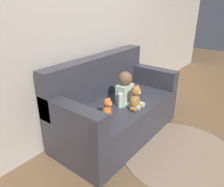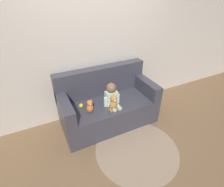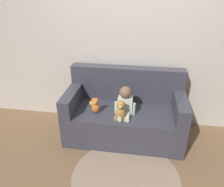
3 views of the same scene
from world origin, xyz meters
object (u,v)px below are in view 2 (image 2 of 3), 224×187
teddy_bear_brown (114,103)px  plush_toy_side (90,106)px  couch (107,105)px  person_baby (112,95)px  toy_ball (81,106)px

teddy_bear_brown → plush_toy_side: (-0.36, 0.11, -0.02)m
couch → teddy_bear_brown: size_ratio=5.96×
couch → teddy_bear_brown: bearing=-95.2°
couch → person_baby: bearing=-84.3°
person_baby → toy_ball: 0.53m
plush_toy_side → teddy_bear_brown: bearing=-17.5°
person_baby → teddy_bear_brown: person_baby is taller
plush_toy_side → toy_ball: bearing=117.7°
couch → plush_toy_side: size_ratio=7.33×
plush_toy_side → toy_ball: plush_toy_side is taller
teddy_bear_brown → toy_ball: bearing=147.1°
toy_ball → couch: bearing=2.4°
toy_ball → teddy_bear_brown: bearing=-32.9°
couch → teddy_bear_brown: couch is taller
teddy_bear_brown → plush_toy_side: size_ratio=1.23×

